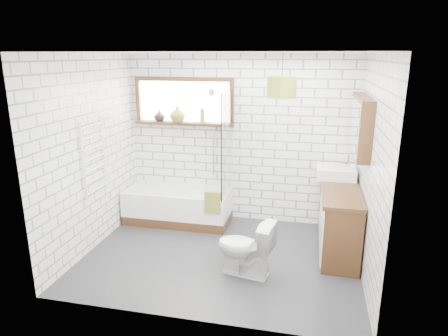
% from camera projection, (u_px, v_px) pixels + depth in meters
% --- Properties ---
extents(floor, '(3.40, 2.60, 0.01)m').
position_uv_depth(floor, '(220.00, 256.00, 5.09)').
color(floor, '#252528').
rests_on(floor, ground).
extents(ceiling, '(3.40, 2.60, 0.01)m').
position_uv_depth(ceiling, '(220.00, 52.00, 4.41)').
color(ceiling, white).
rests_on(ceiling, ground).
extents(wall_back, '(3.40, 0.01, 2.50)m').
position_uv_depth(wall_back, '(240.00, 140.00, 5.97)').
color(wall_back, white).
rests_on(wall_back, ground).
extents(wall_front, '(3.40, 0.01, 2.50)m').
position_uv_depth(wall_front, '(187.00, 199.00, 3.52)').
color(wall_front, white).
rests_on(wall_front, ground).
extents(wall_left, '(0.01, 2.60, 2.50)m').
position_uv_depth(wall_left, '(91.00, 154.00, 5.10)').
color(wall_left, white).
rests_on(wall_left, ground).
extents(wall_right, '(0.01, 2.60, 2.50)m').
position_uv_depth(wall_right, '(371.00, 170.00, 4.39)').
color(wall_right, white).
rests_on(wall_right, ground).
extents(window, '(1.52, 0.16, 0.68)m').
position_uv_depth(window, '(184.00, 102.00, 5.96)').
color(window, '#351D0E').
rests_on(window, wall_back).
extents(towel_radiator, '(0.06, 0.52, 1.00)m').
position_uv_depth(towel_radiator, '(94.00, 158.00, 5.11)').
color(towel_radiator, white).
rests_on(towel_radiator, wall_left).
extents(mirror_cabinet, '(0.16, 1.20, 0.70)m').
position_uv_depth(mirror_cabinet, '(360.00, 125.00, 4.86)').
color(mirror_cabinet, '#351D0E').
rests_on(mirror_cabinet, wall_right).
extents(shower_riser, '(0.02, 0.02, 1.30)m').
position_uv_depth(shower_riser, '(213.00, 133.00, 5.99)').
color(shower_riser, silver).
rests_on(shower_riser, wall_back).
extents(bathtub, '(1.57, 0.69, 0.51)m').
position_uv_depth(bathtub, '(178.00, 206.00, 6.10)').
color(bathtub, white).
rests_on(bathtub, floor).
extents(shower_screen, '(0.02, 0.72, 1.50)m').
position_uv_depth(shower_screen, '(227.00, 144.00, 5.67)').
color(shower_screen, white).
rests_on(shower_screen, bathtub).
extents(towel_green, '(0.23, 0.06, 0.31)m').
position_uv_depth(towel_green, '(213.00, 202.00, 5.58)').
color(towel_green, olive).
rests_on(towel_green, bathtub).
extents(towel_beige, '(0.19, 0.05, 0.25)m').
position_uv_depth(towel_beige, '(213.00, 202.00, 5.58)').
color(towel_beige, '#C4B688').
rests_on(towel_beige, bathtub).
extents(vanity, '(0.48, 1.48, 0.85)m').
position_uv_depth(vanity, '(339.00, 219.00, 5.19)').
color(vanity, '#351D0E').
rests_on(vanity, floor).
extents(basin, '(0.52, 0.45, 0.15)m').
position_uv_depth(basin, '(336.00, 172.00, 5.48)').
color(basin, white).
rests_on(basin, vanity).
extents(tap, '(0.03, 0.03, 0.16)m').
position_uv_depth(tap, '(348.00, 169.00, 5.43)').
color(tap, silver).
rests_on(tap, vanity).
extents(toilet, '(0.49, 0.72, 0.68)m').
position_uv_depth(toilet, '(245.00, 247.00, 4.59)').
color(toilet, white).
rests_on(toilet, floor).
extents(vase_olive, '(0.24, 0.24, 0.24)m').
position_uv_depth(vase_olive, '(178.00, 115.00, 6.00)').
color(vase_olive, olive).
rests_on(vase_olive, window).
extents(vase_dark, '(0.18, 0.18, 0.17)m').
position_uv_depth(vase_dark, '(159.00, 117.00, 6.07)').
color(vase_dark, black).
rests_on(vase_dark, window).
extents(bottle, '(0.07, 0.07, 0.21)m').
position_uv_depth(bottle, '(202.00, 117.00, 5.93)').
color(bottle, olive).
rests_on(bottle, window).
extents(pendant, '(0.35, 0.35, 0.26)m').
position_uv_depth(pendant, '(282.00, 87.00, 4.83)').
color(pendant, olive).
rests_on(pendant, ceiling).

